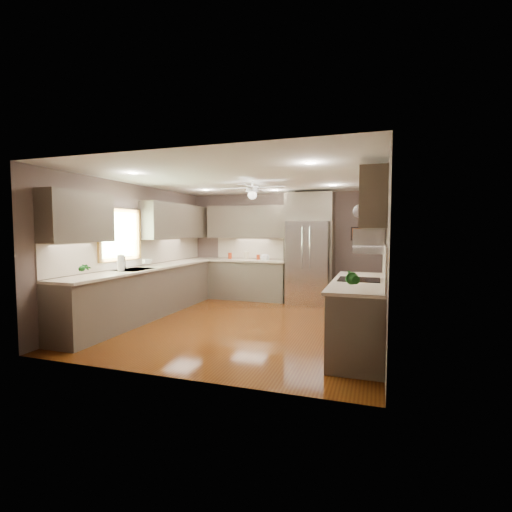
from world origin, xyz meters
The scene contains 27 objects.
floor centered at (0.00, 0.00, 0.00)m, with size 5.00×5.00×0.00m, color #4C200A.
ceiling centered at (0.00, 0.00, 2.50)m, with size 5.00×5.00×0.00m, color white.
wall_back centered at (0.00, 2.50, 1.25)m, with size 4.50×4.50×0.00m, color brown.
wall_front centered at (0.00, -2.50, 1.25)m, with size 4.50×4.50×0.00m, color brown.
wall_left centered at (-2.25, 0.00, 1.25)m, with size 5.00×5.00×0.00m, color brown.
wall_right centered at (2.25, 0.00, 1.25)m, with size 5.00×5.00×0.00m, color brown.
canister_a centered at (-1.21, 2.18, 1.02)m, with size 0.09×0.09×0.15m, color #982C10.
canister_c centered at (-0.81, 2.23, 1.03)m, with size 0.11×0.11×0.17m, color #BCAE8D.
canister_d centered at (-0.52, 2.25, 1.00)m, with size 0.08×0.08×0.12m, color #982C10.
soap_bottle centered at (-2.06, 0.07, 1.04)m, with size 0.09×0.09×0.19m, color white.
potted_plant_left centered at (-1.95, -1.67, 1.08)m, with size 0.14×0.10×0.28m, color #19581A.
potted_plant_right centered at (1.90, -1.80, 1.10)m, with size 0.18×0.14×0.32m, color #19581A.
bowl centered at (-0.34, 2.20, 0.97)m, with size 0.22×0.22×0.05m, color #BCAE8D.
left_run centered at (-1.95, 0.15, 0.48)m, with size 0.65×4.70×1.45m.
back_run centered at (-0.72, 2.20, 0.48)m, with size 1.85×0.65×1.45m.
uppers centered at (-0.74, 0.71, 1.87)m, with size 4.50×4.70×0.95m.
window centered at (-2.22, -0.50, 1.55)m, with size 0.05×1.12×0.92m.
sink centered at (-1.93, -0.50, 0.91)m, with size 0.50×0.70×0.32m.
refrigerator centered at (0.70, 2.16, 1.19)m, with size 1.06×0.75×2.45m.
right_run centered at (1.93, -0.80, 0.48)m, with size 0.70×2.20×1.45m.
microwave centered at (2.03, -0.55, 1.48)m, with size 0.43×0.55×0.34m.
ceiling_fan centered at (0.00, 0.30, 2.33)m, with size 1.18×1.18×0.32m.
recessed_lights centered at (-0.04, 0.40, 2.49)m, with size 2.84×3.14×0.01m.
wall_clock centered at (1.75, 2.48, 2.05)m, with size 0.30×0.03×0.30m.
framed_print centered at (1.75, 2.48, 1.55)m, with size 0.36×0.03×0.30m.
stool centered at (1.51, 1.65, 0.24)m, with size 0.52×0.52×0.48m.
paper_towel centered at (-1.95, -0.83, 1.08)m, with size 0.11×0.11×0.29m.
Camera 1 is at (2.15, -6.00, 1.63)m, focal length 26.00 mm.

